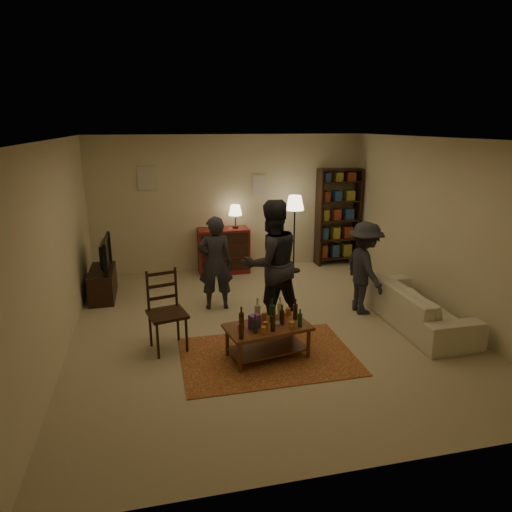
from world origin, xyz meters
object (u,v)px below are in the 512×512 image
object	(u,v)px
dresser	(224,249)
bookshelf	(338,216)
person_left	(215,263)
dining_chair	(165,307)
coffee_table	(267,329)
floor_lamp	(295,208)
person_right	(271,263)
sofa	(417,305)
person_by_sofa	(365,268)
tv_stand	(102,276)

from	to	relation	value
dresser	bookshelf	distance (m)	2.50
person_left	dining_chair	bearing A→B (deg)	59.90
coffee_table	floor_lamp	bearing A→B (deg)	67.21
coffee_table	dining_chair	world-z (taller)	dining_chair
person_left	person_right	size ratio (longest dim) A/B	0.81
floor_lamp	bookshelf	bearing A→B (deg)	17.02
coffee_table	person_right	distance (m)	1.18
sofa	dining_chair	bearing A→B (deg)	88.64
person_by_sofa	coffee_table	bearing A→B (deg)	118.15
floor_lamp	person_right	world-z (taller)	person_right
dining_chair	dresser	xyz separation A→B (m)	(1.26, 3.03, -0.10)
bookshelf	person_right	bearing A→B (deg)	-129.03
dresser	person_left	bearing A→B (deg)	-103.09
dining_chair	sofa	bearing A→B (deg)	-14.76
dining_chair	floor_lamp	size ratio (longest dim) A/B	0.70
tv_stand	dresser	bearing A→B (deg)	22.07
dresser	floor_lamp	size ratio (longest dim) A/B	0.88
dining_chair	person_by_sofa	world-z (taller)	person_by_sofa
floor_lamp	person_right	xyz separation A→B (m)	(-1.09, -2.33, -0.36)
dining_chair	person_left	bearing A→B (deg)	41.86
person_right	tv_stand	bearing A→B (deg)	-46.22
person_left	person_right	distance (m)	1.06
sofa	bookshelf	bearing A→B (deg)	-0.82
dresser	coffee_table	bearing A→B (deg)	-90.26
dresser	bookshelf	size ratio (longest dim) A/B	0.67
dresser	person_by_sofa	bearing A→B (deg)	-54.02
person_left	sofa	bearing A→B (deg)	159.99
sofa	person_left	distance (m)	3.13
coffee_table	dining_chair	bearing A→B (deg)	155.81
tv_stand	floor_lamp	bearing A→B (deg)	10.24
coffee_table	bookshelf	distance (m)	4.45
floor_lamp	tv_stand	bearing A→B (deg)	-169.76
tv_stand	bookshelf	world-z (taller)	bookshelf
dresser	person_right	distance (m)	2.64
person_right	person_by_sofa	world-z (taller)	person_right
bookshelf	sofa	bearing A→B (deg)	-90.82
bookshelf	person_by_sofa	size ratio (longest dim) A/B	1.38
floor_lamp	sofa	bearing A→B (deg)	-70.53
dining_chair	bookshelf	xyz separation A→B (m)	(3.70, 3.09, 0.46)
dresser	floor_lamp	xyz separation A→B (m)	(1.38, -0.26, 0.83)
coffee_table	person_by_sofa	size ratio (longest dim) A/B	0.78
coffee_table	person_by_sofa	distance (m)	2.16
tv_stand	dresser	world-z (taller)	dresser
person_right	person_by_sofa	distance (m)	1.54
dining_chair	person_right	size ratio (longest dim) A/B	0.58
dining_chair	coffee_table	bearing A→B (deg)	-37.59
coffee_table	dining_chair	distance (m)	1.37
bookshelf	dining_chair	bearing A→B (deg)	-140.08
sofa	floor_lamp	bearing A→B (deg)	19.47
sofa	person_right	size ratio (longest dim) A/B	1.11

